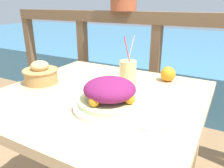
{
  "coord_description": "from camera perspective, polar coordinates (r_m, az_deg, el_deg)",
  "views": [
    {
      "loc": [
        0.5,
        -0.78,
        1.16
      ],
      "look_at": [
        0.07,
        -0.0,
        0.83
      ],
      "focal_mm": 35.0,
      "sensor_mm": 36.0,
      "label": 1
    }
  ],
  "objects": [
    {
      "name": "salad_plate",
      "position": [
        0.85,
        -0.62,
        -3.03
      ],
      "size": [
        0.29,
        0.29,
        0.12
      ],
      "color": "white",
      "rests_on": "patio_table"
    },
    {
      "name": "fork",
      "position": [
        0.8,
        11.6,
        -9.03
      ],
      "size": [
        0.05,
        0.18,
        0.0
      ],
      "color": "silver",
      "rests_on": "patio_table"
    },
    {
      "name": "drink_glass",
      "position": [
        1.11,
        4.13,
        3.07
      ],
      "size": [
        0.09,
        0.09,
        0.25
      ],
      "color": "#DBCC7F",
      "rests_on": "patio_table"
    },
    {
      "name": "railing_fence",
      "position": [
        1.71,
        11.25,
        6.33
      ],
      "size": [
        2.8,
        0.08,
        1.1
      ],
      "color": "brown",
      "rests_on": "ground_plane"
    },
    {
      "name": "patio_table",
      "position": [
        1.06,
        -3.21,
        -8.25
      ],
      "size": [
        0.91,
        0.87,
        0.77
      ],
      "color": "tan",
      "rests_on": "ground_plane"
    },
    {
      "name": "sea_backdrop",
      "position": [
        4.22,
        21.62,
        6.63
      ],
      "size": [
        12.0,
        4.0,
        0.5
      ],
      "color": "teal",
      "rests_on": "ground_plane"
    },
    {
      "name": "bread_basket",
      "position": [
        1.18,
        -18.16,
        2.56
      ],
      "size": [
        0.18,
        0.18,
        0.12
      ],
      "color": "#AD7F47",
      "rests_on": "patio_table"
    },
    {
      "name": "orange_near_basket",
      "position": [
        1.19,
        14.42,
        2.54
      ],
      "size": [
        0.08,
        0.08,
        0.08
      ],
      "color": "orange",
      "rests_on": "patio_table"
    },
    {
      "name": "knife",
      "position": [
        0.83,
        15.79,
        -8.46
      ],
      "size": [
        0.02,
        0.18,
        0.0
      ],
      "color": "silver",
      "rests_on": "patio_table"
    }
  ]
}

